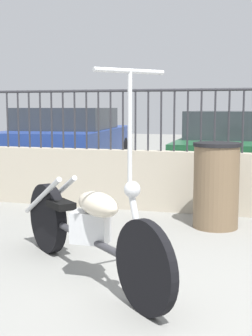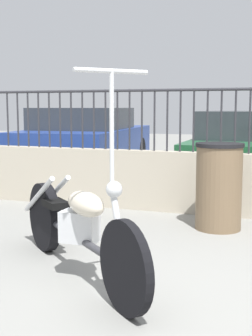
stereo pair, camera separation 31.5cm
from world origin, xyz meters
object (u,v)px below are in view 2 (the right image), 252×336
at_px(motorcycle_dark_grey, 73,223).
at_px(trash_bin, 219,186).
at_px(car_green, 250,146).
at_px(car_blue, 86,139).

relative_size(motorcycle_dark_grey, trash_bin, 1.86).
bearing_deg(car_green, trash_bin, 178.81).
xyz_separation_m(motorcycle_dark_grey, car_blue, (-2.41, 5.47, 0.27)).
height_order(trash_bin, car_blue, car_blue).
bearing_deg(car_blue, motorcycle_dark_grey, -161.76).
height_order(motorcycle_dark_grey, trash_bin, motorcycle_dark_grey).
distance_m(motorcycle_dark_grey, car_green, 5.35).
xyz_separation_m(car_blue, car_green, (3.30, -0.20, -0.03)).
bearing_deg(trash_bin, motorcycle_dark_grey, -116.50).
bearing_deg(motorcycle_dark_grey, trash_bin, 105.06).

